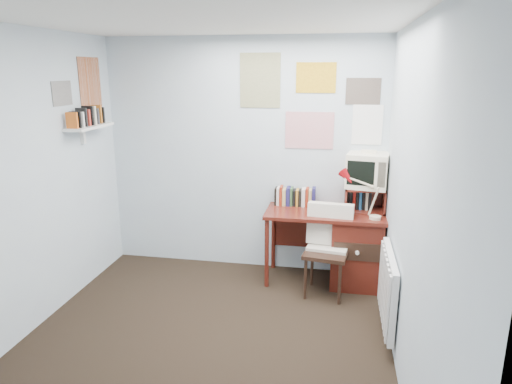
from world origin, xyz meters
TOP-DOWN VIEW (x-y plane):
  - ground at (0.00, 0.00)m, footprint 3.50×3.50m
  - back_wall at (0.00, 1.75)m, footprint 3.00×0.02m
  - left_wall at (-1.50, 0.00)m, footprint 0.02×3.50m
  - right_wall at (1.50, 0.00)m, footprint 0.02×3.50m
  - ceiling at (0.00, 0.00)m, footprint 3.00×3.50m
  - desk at (1.17, 1.48)m, footprint 1.20×0.55m
  - desk_chair at (0.93, 1.18)m, footprint 0.50×0.49m
  - desk_lamp at (1.38, 1.33)m, footprint 0.32×0.29m
  - tv_riser at (1.29, 1.59)m, footprint 0.40×0.30m
  - crt_tv at (1.31, 1.61)m, footprint 0.45×0.43m
  - book_row at (0.66, 1.66)m, footprint 0.60×0.14m
  - radiator at (1.46, 0.55)m, footprint 0.09×0.80m
  - wall_shelf at (-1.40, 1.10)m, footprint 0.20×0.62m
  - posters_back at (0.70, 1.74)m, footprint 1.20×0.01m
  - posters_left at (-1.49, 1.10)m, footprint 0.01×0.70m

SIDE VIEW (x-z plane):
  - ground at x=0.00m, z-range 0.00..0.00m
  - desk at x=1.17m, z-range 0.03..0.79m
  - radiator at x=1.46m, z-range 0.12..0.72m
  - desk_chair at x=0.93m, z-range 0.00..0.87m
  - book_row at x=0.66m, z-range 0.76..0.98m
  - tv_riser at x=1.29m, z-range 0.76..1.01m
  - desk_lamp at x=1.38m, z-range 0.76..1.17m
  - crt_tv at x=1.31m, z-range 1.01..1.39m
  - back_wall at x=0.00m, z-range 0.00..2.50m
  - left_wall at x=-1.50m, z-range 0.00..2.50m
  - right_wall at x=1.50m, z-range 0.00..2.50m
  - wall_shelf at x=-1.40m, z-range 1.50..1.74m
  - posters_back at x=0.70m, z-range 1.40..2.30m
  - posters_left at x=-1.49m, z-range 1.70..2.30m
  - ceiling at x=0.00m, z-range 2.49..2.51m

